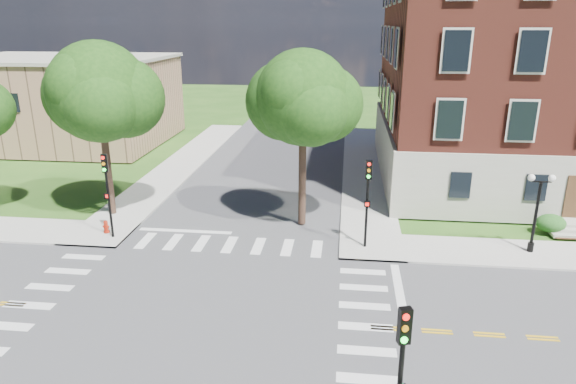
# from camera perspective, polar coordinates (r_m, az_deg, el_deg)

# --- Properties ---
(ground) EXTENTS (160.00, 160.00, 0.00)m
(ground) POSITION_cam_1_polar(r_m,az_deg,el_deg) (22.35, -10.69, -13.39)
(ground) COLOR #254E16
(ground) RESTS_ON ground
(road_ew) EXTENTS (90.00, 12.00, 0.01)m
(road_ew) POSITION_cam_1_polar(r_m,az_deg,el_deg) (22.35, -10.69, -13.38)
(road_ew) COLOR #3D3D3F
(road_ew) RESTS_ON ground
(road_ns) EXTENTS (12.00, 90.00, 0.01)m
(road_ns) POSITION_cam_1_polar(r_m,az_deg,el_deg) (22.35, -10.69, -13.37)
(road_ns) COLOR #3D3D3F
(road_ns) RESTS_ON ground
(sidewalk_ne) EXTENTS (34.00, 34.00, 0.12)m
(sidewalk_ne) POSITION_cam_1_polar(r_m,az_deg,el_deg) (36.56, 20.83, -1.31)
(sidewalk_ne) COLOR #9E9B93
(sidewalk_ne) RESTS_ON ground
(sidewalk_nw) EXTENTS (34.00, 34.00, 0.12)m
(sidewalk_nw) POSITION_cam_1_polar(r_m,az_deg,el_deg) (41.41, -25.07, 0.39)
(sidewalk_nw) COLOR #9E9B93
(sidewalk_nw) RESTS_ON ground
(crosswalk_east) EXTENTS (2.20, 10.20, 0.02)m
(crosswalk_east) POSITION_cam_1_polar(r_m,az_deg,el_deg) (21.52, 8.61, -14.64)
(crosswalk_east) COLOR silver
(crosswalk_east) RESTS_ON ground
(stop_bar_east) EXTENTS (0.40, 5.50, 0.00)m
(stop_bar_east) POSITION_cam_1_polar(r_m,az_deg,el_deg) (24.21, 12.26, -10.83)
(stop_bar_east) COLOR silver
(stop_bar_east) RESTS_ON ground
(secondary_building) EXTENTS (20.40, 15.40, 8.30)m
(secondary_building) POSITION_cam_1_polar(r_m,az_deg,el_deg) (56.17, -23.90, 9.35)
(secondary_building) COLOR #9C7356
(secondary_building) RESTS_ON ground
(tree_c) EXTENTS (5.96, 5.96, 10.58)m
(tree_c) POSITION_cam_1_polar(r_m,az_deg,el_deg) (32.62, -20.27, 10.35)
(tree_c) COLOR #312018
(tree_c) RESTS_ON ground
(tree_d) EXTENTS (5.39, 5.39, 10.21)m
(tree_d) POSITION_cam_1_polar(r_m,az_deg,el_deg) (28.99, 1.68, 10.38)
(tree_d) COLOR #312018
(tree_d) RESTS_ON ground
(traffic_signal_se) EXTENTS (0.37, 0.43, 4.80)m
(traffic_signal_se) POSITION_cam_1_polar(r_m,az_deg,el_deg) (14.29, 12.47, -18.50)
(traffic_signal_se) COLOR black
(traffic_signal_se) RESTS_ON ground
(traffic_signal_ne) EXTENTS (0.35, 0.40, 4.80)m
(traffic_signal_ne) POSITION_cam_1_polar(r_m,az_deg,el_deg) (27.03, 8.84, -0.07)
(traffic_signal_ne) COLOR black
(traffic_signal_ne) RESTS_ON ground
(traffic_signal_nw) EXTENTS (0.38, 0.46, 4.80)m
(traffic_signal_nw) POSITION_cam_1_polar(r_m,az_deg,el_deg) (29.63, -19.47, 0.73)
(traffic_signal_nw) COLOR black
(traffic_signal_nw) RESTS_ON ground
(twin_lamp_west) EXTENTS (1.36, 0.36, 4.23)m
(twin_lamp_west) POSITION_cam_1_polar(r_m,az_deg,el_deg) (29.29, 25.91, -1.68)
(twin_lamp_west) COLOR black
(twin_lamp_west) RESTS_ON ground
(fire_hydrant) EXTENTS (0.35, 0.35, 0.75)m
(fire_hydrant) POSITION_cam_1_polar(r_m,az_deg,el_deg) (31.24, -19.56, -3.69)
(fire_hydrant) COLOR #A6200C
(fire_hydrant) RESTS_ON ground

